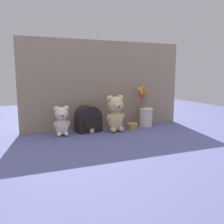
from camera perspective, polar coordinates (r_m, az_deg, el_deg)
The scene contains 7 objects.
ground_plane at distance 1.87m, azimuth 0.23°, elevation -4.67°, with size 4.00×4.00×0.00m, color #4C5184.
backdrop_wall at distance 1.98m, azimuth -1.59°, elevation 6.53°, with size 1.38×0.02×0.71m.
teddy_bear_large at distance 1.85m, azimuth 0.79°, elevation -0.13°, with size 0.15×0.15×0.29m.
teddy_bear_medium at distance 1.76m, azimuth -12.00°, elevation -1.95°, with size 0.12×0.11×0.22m.
flower_vase at distance 2.06m, azimuth 8.04°, elevation -0.50°, with size 0.14×0.15×0.35m.
vintage_radio at distance 1.86m, azimuth -5.72°, elevation -1.96°, with size 0.20×0.15×0.21m.
decorative_tin_tall at distance 1.96m, azimuth 4.95°, elevation -3.37°, with size 0.09×0.09×0.05m.
Camera 1 is at (-0.68, -1.69, 0.44)m, focal length 38.00 mm.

